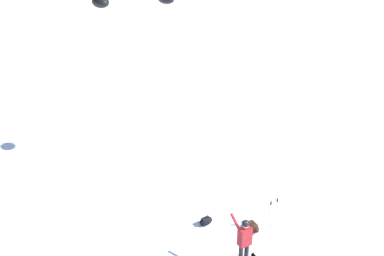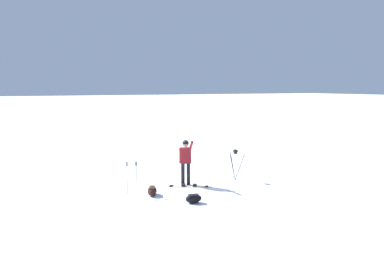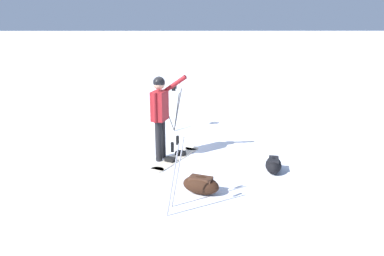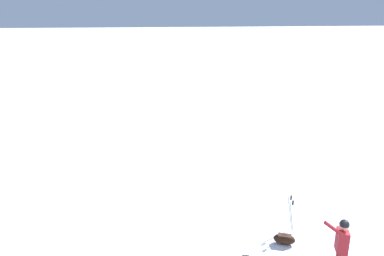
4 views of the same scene
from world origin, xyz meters
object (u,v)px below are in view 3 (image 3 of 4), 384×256
object	(u,v)px
gear_bag_large	(273,165)
gear_bag_small	(201,185)
camera_tripod	(174,98)
ski_poles	(175,165)
snowboard	(175,158)
snowboarder	(160,109)

from	to	relation	value
gear_bag_large	gear_bag_small	world-z (taller)	gear_bag_small
camera_tripod	gear_bag_small	distance (m)	3.94
ski_poles	gear_bag_large	bearing A→B (deg)	-51.04
gear_bag_large	ski_poles	xyz separation A→B (m)	(-1.51, 1.87, 0.62)
gear_bag_large	gear_bag_small	xyz separation A→B (m)	(-0.90, 1.46, 0.01)
gear_bag_small	ski_poles	xyz separation A→B (m)	(-0.61, 0.42, 0.61)
snowboard	gear_bag_large	size ratio (longest dim) A/B	2.69
snowboarder	ski_poles	world-z (taller)	snowboarder
snowboarder	ski_poles	xyz separation A→B (m)	(-2.30, -0.36, -0.32)
camera_tripod	snowboarder	bearing A→B (deg)	173.99
snowboarder	gear_bag_large	distance (m)	2.54
snowboarder	gear_bag_large	world-z (taller)	snowboarder
gear_bag_large	camera_tripod	world-z (taller)	camera_tripod
snowboarder	gear_bag_small	distance (m)	2.07
ski_poles	gear_bag_small	bearing A→B (deg)	-34.13
snowboard	gear_bag_large	xyz separation A→B (m)	(-0.78, -1.93, 0.13)
snowboard	snowboarder	bearing A→B (deg)	89.76
snowboard	ski_poles	bearing A→B (deg)	-178.66
snowboard	camera_tripod	xyz separation A→B (m)	(2.15, 0.08, 0.89)
snowboard	ski_poles	world-z (taller)	ski_poles
snowboarder	ski_poles	bearing A→B (deg)	-171.11
snowboarder	gear_bag_small	bearing A→B (deg)	-155.32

